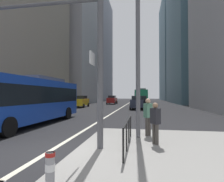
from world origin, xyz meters
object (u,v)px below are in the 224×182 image
object	(u,v)px
car_oncoming_mid	(112,100)
city_bus_blue_oncoming	(30,98)
city_bus_red_receding	(142,96)
car_receding_far	(141,102)
car_oncoming_far	(81,101)
street_lamp_post	(138,25)
pedestrian_far	(148,115)
pedestrian_walking	(155,121)
bollard_left	(50,170)
traffic_signal_gantry	(54,42)
city_bus_red_distant	(141,96)
car_receding_near	(138,102)

from	to	relation	value
car_oncoming_mid	city_bus_blue_oncoming	bearing A→B (deg)	-91.63
city_bus_red_receding	car_receding_far	distance (m)	11.33
car_oncoming_far	street_lamp_post	world-z (taller)	street_lamp_post
pedestrian_far	pedestrian_walking	bearing A→B (deg)	-80.90
city_bus_red_receding	street_lamp_post	bearing A→B (deg)	-90.22
car_oncoming_far	street_lamp_post	size ratio (longest dim) A/B	0.54
city_bus_red_receding	bollard_left	bearing A→B (deg)	-92.66
traffic_signal_gantry	street_lamp_post	world-z (taller)	street_lamp_post
bollard_left	pedestrian_walking	bearing A→B (deg)	59.68
car_receding_far	city_bus_blue_oncoming	bearing A→B (deg)	-112.40
city_bus_red_distant	bollard_left	world-z (taller)	city_bus_red_distant
car_oncoming_mid	street_lamp_post	size ratio (longest dim) A/B	0.51
city_bus_red_receding	car_receding_near	distance (m)	14.01
traffic_signal_gantry	pedestrian_far	bearing A→B (deg)	33.49
city_bus_red_distant	traffic_signal_gantry	size ratio (longest dim) A/B	1.85
bollard_left	city_bus_red_distant	bearing A→B (deg)	88.47
city_bus_red_receding	car_oncoming_mid	size ratio (longest dim) A/B	2.82
city_bus_red_receding	pedestrian_far	size ratio (longest dim) A/B	6.65
traffic_signal_gantry	car_oncoming_mid	bearing A→B (deg)	95.65
city_bus_blue_oncoming	car_oncoming_far	bearing A→B (deg)	98.27
city_bus_blue_oncoming	pedestrian_walking	bearing A→B (deg)	-27.32
pedestrian_far	car_oncoming_far	bearing A→B (deg)	116.62
city_bus_blue_oncoming	city_bus_red_receding	xyz separation A→B (m)	(7.50, 29.41, 0.00)
bollard_left	car_receding_far	bearing A→B (deg)	86.27
pedestrian_walking	car_receding_near	bearing A→B (deg)	93.31
city_bus_red_distant	car_receding_near	bearing A→B (deg)	-90.51
city_bus_blue_oncoming	car_oncoming_far	world-z (taller)	city_bus_blue_oncoming
car_receding_far	street_lamp_post	world-z (taller)	street_lamp_post
city_bus_blue_oncoming	car_receding_far	distance (m)	19.61
car_receding_near	car_oncoming_far	size ratio (longest dim) A/B	1.04
city_bus_red_receding	street_lamp_post	size ratio (longest dim) A/B	1.45
city_bus_red_distant	city_bus_blue_oncoming	bearing A→B (deg)	-98.99
bollard_left	traffic_signal_gantry	bearing A→B (deg)	116.04
city_bus_blue_oncoming	bollard_left	xyz separation A→B (m)	(5.76, -8.10, -1.25)
car_oncoming_mid	car_receding_near	size ratio (longest dim) A/B	0.90
city_bus_red_distant	city_bus_red_receding	bearing A→B (deg)	-88.90
car_receding_near	pedestrian_walking	xyz separation A→B (m)	(1.14, -19.61, 0.04)
pedestrian_walking	car_receding_far	bearing A→B (deg)	91.53
pedestrian_walking	pedestrian_far	size ratio (longest dim) A/B	0.92
car_receding_far	car_receding_near	bearing A→B (deg)	-101.47
city_bus_red_distant	traffic_signal_gantry	world-z (taller)	traffic_signal_gantry
city_bus_red_receding	city_bus_red_distant	xyz separation A→B (m)	(-0.31, 16.04, -0.00)
bollard_left	pedestrian_far	bearing A→B (deg)	69.05
pedestrian_far	city_bus_red_distant	bearing A→B (deg)	90.75
city_bus_red_distant	car_oncoming_far	bearing A→B (deg)	-109.83
city_bus_red_receding	car_oncoming_far	distance (m)	15.15
car_receding_near	city_bus_red_receding	bearing A→B (deg)	87.64
car_oncoming_far	traffic_signal_gantry	world-z (taller)	traffic_signal_gantry
bollard_left	pedestrian_far	distance (m)	5.81
city_bus_blue_oncoming	city_bus_red_distant	xyz separation A→B (m)	(7.19, 45.46, 0.00)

